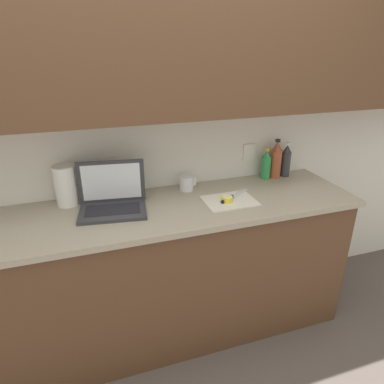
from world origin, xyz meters
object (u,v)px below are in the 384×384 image
(bottle_oil_tall, at_px, (276,160))
(paper_towel_roll, at_px, (66,185))
(laptop, at_px, (112,199))
(cutting_board, at_px, (229,201))
(bottle_water_clear, at_px, (286,161))
(knife, at_px, (230,198))
(bottle_green_soda, at_px, (266,165))
(measuring_cup, at_px, (186,183))
(lemon_half_cut, at_px, (227,199))

(bottle_oil_tall, distance_m, paper_towel_roll, 1.40)
(laptop, bearing_deg, cutting_board, -1.76)
(laptop, distance_m, bottle_water_clear, 1.25)
(laptop, xyz_separation_m, bottle_oil_tall, (1.15, 0.16, 0.06))
(cutting_board, xyz_separation_m, bottle_water_clear, (0.55, 0.28, 0.11))
(knife, height_order, bottle_green_soda, bottle_green_soda)
(bottle_oil_tall, height_order, measuring_cup, bottle_oil_tall)
(cutting_board, bearing_deg, paper_towel_roll, 164.07)
(lemon_half_cut, relative_size, bottle_oil_tall, 0.25)
(cutting_board, distance_m, measuring_cup, 0.32)
(lemon_half_cut, height_order, bottle_oil_tall, bottle_oil_tall)
(laptop, distance_m, lemon_half_cut, 0.67)
(laptop, bearing_deg, paper_towel_roll, 156.73)
(lemon_half_cut, relative_size, paper_towel_roll, 0.28)
(bottle_green_soda, relative_size, paper_towel_roll, 0.92)
(laptop, height_order, lemon_half_cut, laptop)
(cutting_board, xyz_separation_m, knife, (0.01, 0.01, 0.01))
(measuring_cup, distance_m, paper_towel_roll, 0.73)
(paper_towel_roll, bearing_deg, lemon_half_cut, -17.28)
(laptop, height_order, bottle_water_clear, laptop)
(lemon_half_cut, xyz_separation_m, bottle_oil_tall, (0.50, 0.29, 0.10))
(laptop, height_order, bottle_oil_tall, bottle_oil_tall)
(knife, height_order, lemon_half_cut, lemon_half_cut)
(knife, height_order, paper_towel_roll, paper_towel_roll)
(cutting_board, distance_m, bottle_green_soda, 0.49)
(knife, xyz_separation_m, paper_towel_roll, (-0.94, 0.25, 0.10))
(bottle_oil_tall, bearing_deg, bottle_water_clear, 0.00)
(measuring_cup, bearing_deg, laptop, -164.43)
(knife, bearing_deg, laptop, 137.87)
(knife, bearing_deg, measuring_cup, 97.20)
(paper_towel_roll, bearing_deg, cutting_board, -15.93)
(bottle_oil_tall, bearing_deg, laptop, -172.13)
(cutting_board, height_order, bottle_oil_tall, bottle_oil_tall)
(bottle_water_clear, bearing_deg, knife, -154.41)
(bottle_oil_tall, distance_m, measuring_cup, 0.67)
(cutting_board, distance_m, bottle_oil_tall, 0.56)
(bottle_water_clear, xyz_separation_m, paper_towel_roll, (-1.48, -0.01, 0.01))
(laptop, relative_size, bottle_oil_tall, 1.48)
(bottle_oil_tall, bearing_deg, cutting_board, -149.75)
(laptop, height_order, measuring_cup, laptop)
(paper_towel_roll, bearing_deg, bottle_green_soda, 0.50)
(laptop, relative_size, cutting_board, 1.32)
(bottle_oil_tall, height_order, paper_towel_roll, bottle_oil_tall)
(lemon_half_cut, relative_size, bottle_water_clear, 0.27)
(bottle_water_clear, bearing_deg, cutting_board, -153.63)
(laptop, xyz_separation_m, measuring_cup, (0.49, 0.14, -0.02))
(laptop, xyz_separation_m, cutting_board, (0.68, -0.12, -0.06))
(lemon_half_cut, distance_m, paper_towel_roll, 0.95)
(lemon_half_cut, bearing_deg, paper_towel_roll, 162.72)
(bottle_green_soda, bearing_deg, bottle_water_clear, 0.00)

